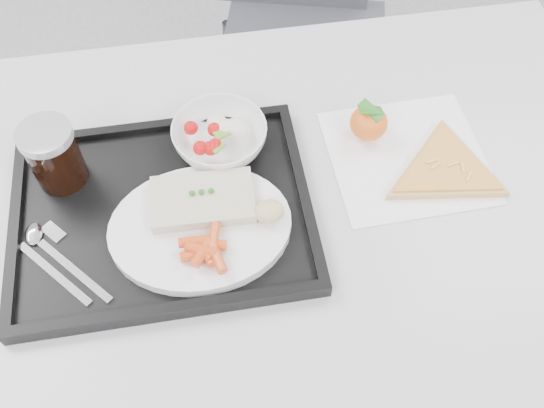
% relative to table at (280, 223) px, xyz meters
% --- Properties ---
extents(table, '(1.20, 0.80, 0.75)m').
position_rel_table_xyz_m(table, '(0.00, 0.00, 0.00)').
color(table, '#B6B7B9').
rests_on(table, ground).
extents(chair, '(0.52, 0.52, 0.93)m').
position_rel_table_xyz_m(chair, '(0.18, 0.73, -0.15)').
color(chair, '#3A3B42').
rests_on(chair, ground).
extents(tray, '(0.45, 0.35, 0.03)m').
position_rel_table_xyz_m(tray, '(-0.18, 0.00, 0.08)').
color(tray, black).
rests_on(tray, table).
extents(dinner_plate, '(0.27, 0.27, 0.02)m').
position_rel_table_xyz_m(dinner_plate, '(-0.13, -0.05, 0.09)').
color(dinner_plate, white).
rests_on(dinner_plate, tray).
extents(fish_fillet, '(0.16, 0.10, 0.03)m').
position_rel_table_xyz_m(fish_fillet, '(-0.12, -0.01, 0.11)').
color(fish_fillet, beige).
rests_on(fish_fillet, dinner_plate).
extents(bread_roll, '(0.06, 0.05, 0.03)m').
position_rel_table_xyz_m(bread_roll, '(-0.03, -0.05, 0.12)').
color(bread_roll, '#EFCD8B').
rests_on(bread_roll, dinner_plate).
extents(salad_bowl, '(0.15, 0.15, 0.05)m').
position_rel_table_xyz_m(salad_bowl, '(-0.08, 0.11, 0.11)').
color(salad_bowl, white).
rests_on(salad_bowl, tray).
extents(cola_glass, '(0.08, 0.08, 0.11)m').
position_rel_table_xyz_m(cola_glass, '(-0.33, 0.09, 0.14)').
color(cola_glass, black).
rests_on(cola_glass, tray).
extents(cutlery, '(0.14, 0.15, 0.01)m').
position_rel_table_xyz_m(cutlery, '(-0.34, -0.05, 0.08)').
color(cutlery, silver).
rests_on(cutlery, tray).
extents(napkin, '(0.26, 0.25, 0.00)m').
position_rel_table_xyz_m(napkin, '(0.22, 0.05, 0.07)').
color(napkin, white).
rests_on(napkin, table).
extents(tangerine, '(0.08, 0.08, 0.07)m').
position_rel_table_xyz_m(tangerine, '(0.17, 0.10, 0.10)').
color(tangerine, orange).
rests_on(tangerine, napkin).
extents(pizza_slice, '(0.29, 0.29, 0.02)m').
position_rel_table_xyz_m(pizza_slice, '(0.27, 0.01, 0.08)').
color(pizza_slice, tan).
rests_on(pizza_slice, napkin).
extents(carrot_pile, '(0.07, 0.08, 0.02)m').
position_rel_table_xyz_m(carrot_pile, '(-0.12, -0.10, 0.11)').
color(carrot_pile, '#D34718').
rests_on(carrot_pile, dinner_plate).
extents(salad_contents, '(0.10, 0.08, 0.03)m').
position_rel_table_xyz_m(salad_contents, '(-0.08, 0.11, 0.12)').
color(salad_contents, red).
rests_on(salad_contents, salad_bowl).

